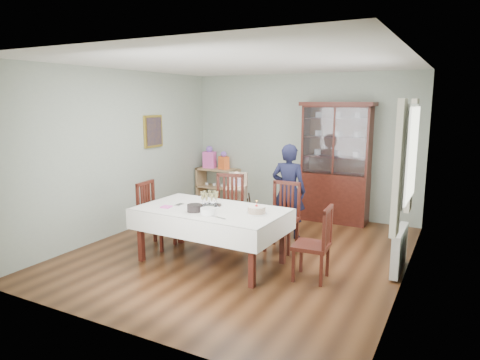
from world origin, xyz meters
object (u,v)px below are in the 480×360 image
Objects in this scene: gift_bag_pink at (209,158)px; gift_bag_orange at (224,161)px; chair_far_left at (228,221)px; chair_far_right at (282,230)px; champagne_tray at (209,202)px; chair_end_right at (313,258)px; high_chair at (237,205)px; sideboard at (218,187)px; dining_table at (211,235)px; china_cabinet at (336,161)px; birthday_cake at (257,210)px; chair_end_left at (157,228)px; woman at (289,191)px.

gift_bag_orange is (0.35, 0.00, -0.04)m from gift_bag_pink.
chair_far_left is 0.94m from chair_far_right.
champagne_tray is 0.91× the size of gift_bag_orange.
gift_bag_orange is at bearing -137.71° from chair_end_right.
chair_far_left is at bearing -58.53° from gift_bag_orange.
sideboard is at bearing 116.56° from high_chair.
chair_far_left is (-0.28, 0.94, -0.08)m from dining_table.
china_cabinet reaches higher than chair_far_right.
gift_bag_orange is at bearing 0.00° from gift_bag_pink.
high_chair is 3.71× the size of birthday_cake.
gift_bag_pink is at bearing 131.32° from birthday_cake.
dining_table is at bearing -60.83° from sideboard.
china_cabinet reaches higher than champagne_tray.
chair_end_left is 2.15m from woman.
chair_far_right is 2.16× the size of gift_bag_pink.
champagne_tray is at bearing -92.36° from chair_far_left.
chair_end_left is (-2.00, -2.65, -0.83)m from china_cabinet.
champagne_tray reaches higher than chair_end_right.
high_chair is (-1.41, -1.17, -0.74)m from china_cabinet.
chair_end_left is 1.59m from high_chair.
chair_far_right is at bearing -98.00° from china_cabinet.
woman is 2.63m from gift_bag_pink.
birthday_cake is (0.01, -0.89, 0.51)m from chair_far_right.
chair_far_right is 3.15m from gift_bag_pink.
woman is (2.10, -1.30, 0.37)m from sideboard.
dining_table is 6.02× the size of champagne_tray.
chair_end_left reaches higher than champagne_tray.
gift_bag_pink is (-2.69, 0.00, -0.12)m from china_cabinet.
china_cabinet is 2.09× the size of chair_far_left.
woman is 1.54× the size of high_chair.
gift_bag_orange is at bearing 106.20° from chair_far_left.
high_chair is at bearing -51.39° from gift_bag_orange.
sideboard is 1.62m from high_chair.
chair_far_left reaches higher than birthday_cake.
china_cabinet is at bearing -0.04° from gift_bag_orange.
woman is at bearing 67.14° from champagne_tray.
champagne_tray is at bearing -58.13° from gift_bag_pink.
chair_end_right is at bearing -0.29° from champagne_tray.
china_cabinet is at bearing -112.77° from woman.
woman is 4.14× the size of gift_bag_orange.
chair_end_right is at bearing -41.86° from chair_far_left.
chair_far_left is at bearing 31.43° from woman.
chair_end_right is at bearing -40.46° from gift_bag_pink.
champagne_tray is 1.26× the size of birthday_cake.
china_cabinet is 2.42× the size of sideboard.
birthday_cake is at bearing -70.16° from high_chair.
high_chair is (-0.49, 1.64, 0.00)m from dining_table.
gift_bag_pink reaches higher than chair_end_left.
birthday_cake reaches higher than chair_end_right.
woman reaches higher than high_chair.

